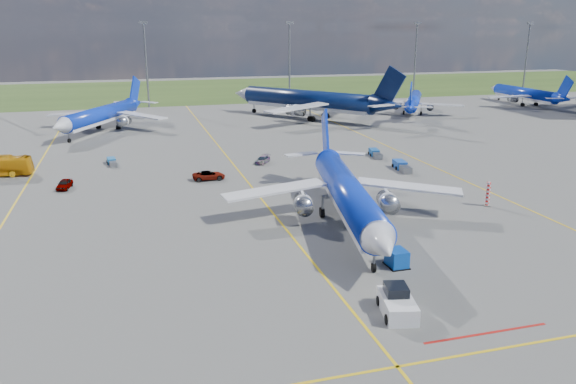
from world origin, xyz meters
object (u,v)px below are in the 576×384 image
object	(u,v)px
main_airliner	(347,223)
pushback_tug	(397,303)
bg_jet_nnw	(103,131)
bg_jet_ene	(524,105)
service_car_a	(64,184)
baggage_tug_w	(402,166)
baggage_tug_c	(112,162)
baggage_tug_e	(375,154)
bg_jet_ne	(413,113)
service_car_c	(263,160)
warning_post	(488,194)
bg_jet_n	(307,119)
service_car_b	(209,175)
uld_container	(397,258)

from	to	relation	value
main_airliner	pushback_tug	size ratio (longest dim) A/B	6.17
bg_jet_nnw	pushback_tug	size ratio (longest dim) A/B	5.98
bg_jet_ene	service_car_a	world-z (taller)	bg_jet_ene
baggage_tug_w	baggage_tug_c	distance (m)	45.73
service_car_a	main_airliner	bearing A→B (deg)	-25.62
service_car_a	baggage_tug_c	world-z (taller)	service_car_a
baggage_tug_w	baggage_tug_e	size ratio (longest dim) A/B	1.12
bg_jet_ene	main_airliner	bearing A→B (deg)	43.84
bg_jet_ne	service_car_c	distance (m)	65.19
warning_post	baggage_tug_e	bearing A→B (deg)	93.50
bg_jet_ne	bg_jet_n	bearing A→B (deg)	32.48
service_car_a	baggage_tug_w	size ratio (longest dim) A/B	0.68
service_car_a	baggage_tug_c	size ratio (longest dim) A/B	0.88
bg_jet_nnw	pushback_tug	xyz separation A→B (m)	(24.25, -88.54, 0.85)
baggage_tug_c	warning_post	bearing A→B (deg)	-45.91
service_car_c	baggage_tug_e	bearing A→B (deg)	33.67
bg_jet_ne	service_car_b	bearing A→B (deg)	71.39
warning_post	uld_container	xyz separation A→B (m)	(-18.88, -13.49, -0.69)
bg_jet_n	baggage_tug_c	bearing A→B (deg)	1.17
uld_container	service_car_a	bearing A→B (deg)	131.07
bg_jet_ne	pushback_tug	size ratio (longest dim) A/B	5.45
warning_post	bg_jet_nnw	xyz separation A→B (m)	(-47.10, 67.03, -1.50)
main_airliner	baggage_tug_e	xyz separation A→B (m)	(17.19, 30.34, 0.51)
baggage_tug_c	service_car_b	bearing A→B (deg)	-52.53
pushback_tug	uld_container	size ratio (longest dim) A/B	3.14
bg_jet_n	service_car_a	size ratio (longest dim) A/B	12.99
service_car_a	baggage_tug_e	size ratio (longest dim) A/B	0.76
bg_jet_ne	pushback_tug	bearing A→B (deg)	92.39
bg_jet_n	warning_post	bearing A→B (deg)	52.23
warning_post	bg_jet_ene	size ratio (longest dim) A/B	0.09
bg_jet_ene	uld_container	distance (m)	124.78
warning_post	uld_container	size ratio (longest dim) A/B	1.49
bg_jet_ne	service_car_c	size ratio (longest dim) A/B	8.89
baggage_tug_e	service_car_c	bearing A→B (deg)	-170.71
bg_jet_ne	bg_jet_ene	xyz separation A→B (m)	(37.86, 6.00, 0.00)
service_car_c	baggage_tug_c	distance (m)	24.03
bg_jet_n	baggage_tug_c	xyz separation A→B (m)	(-44.25, -36.19, 0.44)
pushback_tug	service_car_c	distance (m)	51.00
bg_jet_nnw	service_car_b	distance (m)	48.17
uld_container	main_airliner	bearing A→B (deg)	89.89
service_car_a	baggage_tug_e	bearing A→B (deg)	18.93
bg_jet_ene	baggage_tug_e	world-z (taller)	bg_jet_ene
warning_post	bg_jet_n	distance (m)	71.28
pushback_tug	bg_jet_n	bearing A→B (deg)	88.99
bg_jet_ene	baggage_tug_c	distance (m)	118.66
bg_jet_ene	baggage_tug_w	distance (m)	89.62
baggage_tug_c	baggage_tug_e	xyz separation A→B (m)	(42.90, -6.06, 0.07)
bg_jet_ne	baggage_tug_e	xyz separation A→B (m)	(-29.85, -43.01, 0.51)
bg_jet_ne	warning_post	bearing A→B (deg)	99.66
pushback_tug	service_car_c	bearing A→B (deg)	100.85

